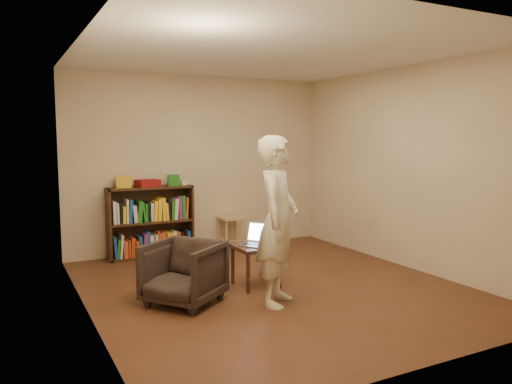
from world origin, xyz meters
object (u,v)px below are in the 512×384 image
bookshelf (151,226)px  stool (231,223)px  laptop (257,240)px  armchair (184,273)px  side_table (256,252)px  person (278,221)px

bookshelf → stool: bearing=-3.0°
stool → laptop: laptop is taller
armchair → laptop: 1.01m
side_table → bookshelf: bearing=109.0°
side_table → person: (-0.09, -0.64, 0.47)m
laptop → bookshelf: bearing=162.2°
side_table → laptop: laptop is taller
laptop → person: 0.76m
bookshelf → stool: size_ratio=2.47×
bookshelf → person: 2.70m
stool → armchair: bearing=-125.4°
stool → laptop: bearing=-105.5°
person → stool: bearing=29.0°
stool → side_table: 1.97m
armchair → person: 1.10m
bookshelf → side_table: (0.67, -1.96, -0.05)m
armchair → side_table: bearing=64.1°
person → side_table: bearing=35.5°
stool → person: bearing=-104.1°
armchair → side_table: size_ratio=1.50×
bookshelf → laptop: (0.71, -1.93, 0.09)m
armchair → laptop: bearing=65.2°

